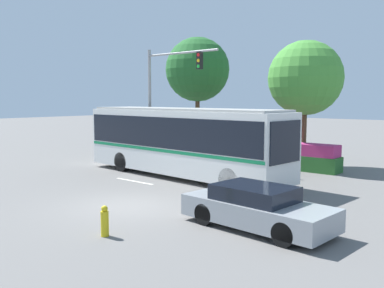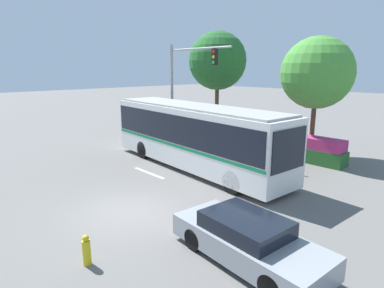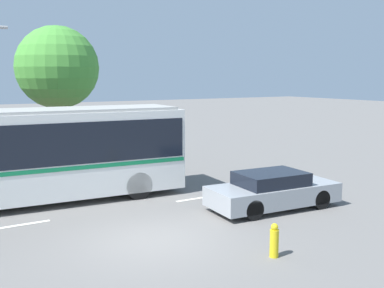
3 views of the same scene
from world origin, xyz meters
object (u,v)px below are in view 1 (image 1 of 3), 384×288
at_px(street_tree_centre, 305,78).
at_px(fire_hydrant, 105,222).
at_px(city_bus, 182,138).
at_px(sedan_foreground, 257,208).
at_px(street_tree_left, 198,70).
at_px(traffic_light_pole, 164,88).

bearing_deg(street_tree_centre, fire_hydrant, -85.18).
height_order(city_bus, sedan_foreground, city_bus).
bearing_deg(city_bus, sedan_foreground, -29.93).
bearing_deg(sedan_foreground, street_tree_centre, 113.52).
xyz_separation_m(sedan_foreground, street_tree_left, (-11.66, 11.43, 5.04)).
distance_m(street_tree_left, fire_hydrant, 17.96).
height_order(city_bus, street_tree_left, street_tree_left).
bearing_deg(street_tree_left, sedan_foreground, -44.44).
height_order(sedan_foreground, traffic_light_pole, traffic_light_pole).
height_order(sedan_foreground, street_tree_left, street_tree_left).
distance_m(street_tree_left, street_tree_centre, 7.66).
bearing_deg(fire_hydrant, street_tree_left, 121.05).
height_order(traffic_light_pole, fire_hydrant, traffic_light_pole).
bearing_deg(fire_hydrant, traffic_light_pole, 126.83).
bearing_deg(street_tree_centre, traffic_light_pole, -148.67).
xyz_separation_m(traffic_light_pole, street_tree_left, (-0.91, 4.10, 1.30)).
xyz_separation_m(street_tree_centre, fire_hydrant, (1.24, -14.70, -4.46)).
relative_size(traffic_light_pole, street_tree_centre, 0.96).
bearing_deg(fire_hydrant, sedan_foreground, 49.62).
relative_size(sedan_foreground, fire_hydrant, 5.34).
distance_m(traffic_light_pole, street_tree_centre, 7.87).
relative_size(sedan_foreground, street_tree_centre, 0.66).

